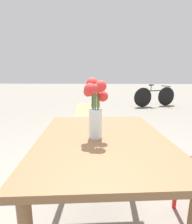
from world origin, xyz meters
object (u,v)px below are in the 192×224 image
object	(u,v)px
bench_near	(90,111)
flower_vase	(96,108)
table_front	(103,154)
bicycle	(155,96)

from	to	relation	value
bench_near	flower_vase	bearing A→B (deg)	-84.76
flower_vase	bench_near	size ratio (longest dim) A/B	0.17
flower_vase	table_front	bearing A→B (deg)	16.21
flower_vase	bicycle	size ratio (longest dim) A/B	0.22
table_front	flower_vase	distance (m)	0.28
flower_vase	bench_near	xyz separation A→B (m)	(-0.18, 1.99, -0.43)
bench_near	bicycle	size ratio (longest dim) A/B	1.29
table_front	bicycle	size ratio (longest dim) A/B	0.69
bench_near	bicycle	xyz separation A→B (m)	(2.03, 3.17, -0.13)
table_front	bench_near	size ratio (longest dim) A/B	0.53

